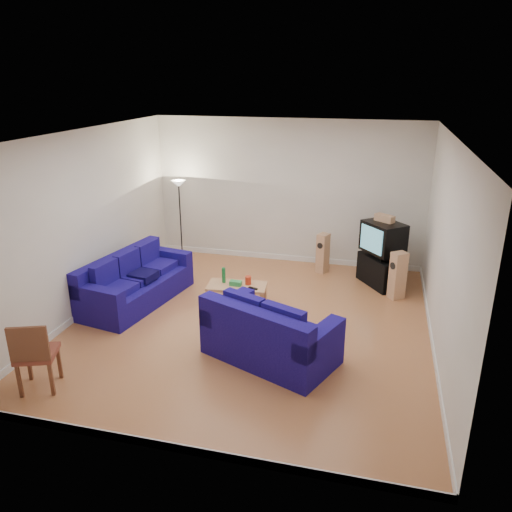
% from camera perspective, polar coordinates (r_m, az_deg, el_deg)
% --- Properties ---
extents(room, '(6.01, 6.51, 3.21)m').
position_cam_1_polar(room, '(8.12, -0.69, 2.01)').
color(room, '#98542E').
rests_on(room, ground).
extents(sofa_three_seat, '(1.42, 2.50, 0.91)m').
position_cam_1_polar(sofa_three_seat, '(9.67, -13.74, -3.19)').
color(sofa_three_seat, '#090052').
rests_on(sofa_three_seat, ground).
extents(sofa_loveseat, '(2.18, 1.73, 0.96)m').
position_cam_1_polar(sofa_loveseat, '(7.53, 1.42, -9.34)').
color(sofa_loveseat, '#090052').
rests_on(sofa_loveseat, ground).
extents(coffee_table, '(1.14, 0.65, 0.39)m').
position_cam_1_polar(coffee_table, '(9.26, -2.19, -3.63)').
color(coffee_table, tan).
rests_on(coffee_table, ground).
extents(bottle, '(0.08, 0.08, 0.29)m').
position_cam_1_polar(bottle, '(9.31, -3.71, -2.19)').
color(bottle, '#197233').
rests_on(bottle, coffee_table).
extents(tissue_box, '(0.22, 0.12, 0.09)m').
position_cam_1_polar(tissue_box, '(9.21, -2.35, -3.12)').
color(tissue_box, green).
rests_on(tissue_box, coffee_table).
extents(red_canister, '(0.13, 0.13, 0.16)m').
position_cam_1_polar(red_canister, '(9.23, -0.90, -2.80)').
color(red_canister, red).
rests_on(red_canister, coffee_table).
extents(remote, '(0.18, 0.10, 0.02)m').
position_cam_1_polar(remote, '(9.06, -0.34, -3.71)').
color(remote, black).
rests_on(remote, coffee_table).
extents(tv_stand, '(1.01, 1.12, 0.60)m').
position_cam_1_polar(tv_stand, '(10.46, 14.11, -1.64)').
color(tv_stand, black).
rests_on(tv_stand, ground).
extents(av_receiver, '(0.56, 0.60, 0.11)m').
position_cam_1_polar(av_receiver, '(10.31, 14.54, 0.11)').
color(av_receiver, black).
rests_on(av_receiver, tv_stand).
extents(television, '(0.95, 0.98, 0.61)m').
position_cam_1_polar(television, '(10.20, 14.33, 2.07)').
color(television, black).
rests_on(television, av_receiver).
extents(centre_speaker, '(0.41, 0.36, 0.14)m').
position_cam_1_polar(centre_speaker, '(10.18, 14.48, 4.21)').
color(centre_speaker, tan).
rests_on(centre_speaker, television).
extents(speaker_left, '(0.29, 0.32, 0.87)m').
position_cam_1_polar(speaker_left, '(10.84, 7.64, 0.32)').
color(speaker_left, tan).
rests_on(speaker_left, ground).
extents(speaker_right, '(0.35, 0.34, 0.93)m').
position_cam_1_polar(speaker_right, '(9.85, 15.89, -2.15)').
color(speaker_right, tan).
rests_on(speaker_right, ground).
extents(floor_lamp, '(0.32, 0.32, 1.86)m').
position_cam_1_polar(floor_lamp, '(11.33, -8.78, 6.94)').
color(floor_lamp, black).
rests_on(floor_lamp, ground).
extents(dining_chair, '(0.64, 0.64, 1.05)m').
position_cam_1_polar(dining_chair, '(7.34, -23.99, -10.08)').
color(dining_chair, brown).
rests_on(dining_chair, ground).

